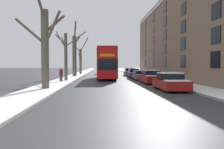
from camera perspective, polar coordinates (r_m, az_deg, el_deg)
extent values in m
plane|color=#303335|center=(7.48, 10.48, -12.71)|extent=(320.00, 320.00, 0.00)
cube|color=gray|center=(60.21, -7.29, 0.61)|extent=(2.66, 130.00, 0.13)
cube|color=white|center=(60.21, -7.29, 0.68)|extent=(2.63, 130.00, 0.03)
cube|color=gray|center=(60.56, 4.34, 0.63)|extent=(2.66, 130.00, 0.13)
cube|color=white|center=(60.56, 4.34, 0.71)|extent=(2.63, 130.00, 0.03)
cube|color=#7A604C|center=(33.69, 21.13, 9.17)|extent=(9.00, 38.78, 12.00)
cube|color=black|center=(19.20, 25.35, 3.54)|extent=(0.08, 1.40, 1.34)
cube|color=black|center=(25.41, 17.99, 3.32)|extent=(0.08, 1.40, 1.34)
cube|color=black|center=(31.87, 13.57, 3.16)|extent=(0.08, 1.40, 1.34)
cube|color=black|center=(38.46, 10.65, 3.05)|extent=(0.08, 1.40, 1.34)
cube|color=black|center=(45.12, 8.59, 2.97)|extent=(0.08, 1.40, 1.34)
cube|color=black|center=(19.34, 25.45, 9.23)|extent=(0.08, 1.40, 1.34)
cube|color=black|center=(25.51, 18.05, 7.64)|extent=(0.08, 1.40, 1.34)
cube|color=black|center=(31.96, 13.61, 6.61)|extent=(0.08, 1.40, 1.34)
cube|color=black|center=(38.53, 10.68, 5.91)|extent=(0.08, 1.40, 1.34)
cube|color=black|center=(45.18, 8.61, 5.40)|extent=(0.08, 1.40, 1.34)
cube|color=black|center=(19.67, 25.56, 14.80)|extent=(0.08, 1.40, 1.34)
cube|color=black|center=(25.76, 18.11, 11.89)|extent=(0.08, 1.40, 1.34)
cube|color=black|center=(32.16, 13.64, 10.02)|extent=(0.08, 1.40, 1.34)
cube|color=black|center=(38.70, 10.70, 8.75)|extent=(0.08, 1.40, 1.34)
cube|color=black|center=(45.32, 8.62, 7.83)|extent=(0.08, 1.40, 1.34)
cube|color=black|center=(26.15, 18.17, 16.05)|extent=(0.08, 1.40, 1.34)
cube|color=black|center=(32.47, 13.68, 13.38)|extent=(0.08, 1.40, 1.34)
cube|color=black|center=(38.96, 10.72, 11.56)|extent=(0.08, 1.40, 1.34)
cube|color=black|center=(45.54, 8.64, 10.23)|extent=(0.08, 1.40, 1.34)
cube|color=black|center=(32.89, 13.71, 16.67)|extent=(0.08, 1.40, 1.34)
cube|color=black|center=(39.31, 10.74, 14.32)|extent=(0.08, 1.40, 1.34)
cube|color=black|center=(45.84, 8.65, 12.61)|extent=(0.08, 1.40, 1.34)
cylinder|color=brown|center=(17.79, -17.09, 6.09)|extent=(0.59, 0.59, 6.24)
cylinder|color=brown|center=(18.17, -14.75, 12.65)|extent=(1.61, 0.82, 1.58)
cylinder|color=brown|center=(17.75, -17.94, 16.01)|extent=(0.40, 1.28, 1.42)
cylinder|color=brown|center=(18.58, -20.57, 10.52)|extent=(2.59, 0.88, 2.18)
cylinder|color=brown|center=(17.56, -15.33, 11.59)|extent=(1.52, 0.82, 2.62)
cylinder|color=brown|center=(26.53, -11.96, 4.36)|extent=(0.37, 0.37, 5.74)
cylinder|color=brown|center=(26.23, -9.49, 9.11)|extent=(2.50, 0.76, 1.74)
cylinder|color=brown|center=(27.54, -13.23, 8.81)|extent=(1.57, 1.65, 2.34)
cylinder|color=brown|center=(26.68, -13.29, 8.86)|extent=(1.28, 0.36, 1.30)
cylinder|color=brown|center=(27.43, -12.53, 8.60)|extent=(0.87, 1.53, 1.17)
cylinder|color=brown|center=(36.61, -9.78, 4.62)|extent=(0.67, 0.67, 6.75)
cylinder|color=brown|center=(37.68, -9.77, 7.12)|extent=(0.44, 2.12, 2.45)
cylinder|color=brown|center=(36.19, -9.63, 11.14)|extent=(0.71, 1.84, 2.94)
cylinder|color=brown|center=(36.25, -9.16, 8.71)|extent=(1.21, 1.28, 1.33)
cylinder|color=brown|center=(46.14, -8.22, 3.32)|extent=(0.52, 0.52, 5.38)
cylinder|color=brown|center=(45.47, -8.46, 4.73)|extent=(0.44, 1.58, 1.40)
cylinder|color=brown|center=(45.70, -7.27, 7.79)|extent=(1.88, 1.37, 2.85)
cylinder|color=brown|center=(47.00, -9.20, 6.83)|extent=(1.89, 1.52, 2.33)
cube|color=red|center=(30.93, -1.52, 1.72)|extent=(2.53, 10.42, 2.47)
cube|color=red|center=(30.96, -1.52, 5.26)|extent=(2.48, 10.21, 1.35)
cube|color=#B31212|center=(31.01, -1.52, 6.61)|extent=(2.48, 10.21, 0.12)
cube|color=black|center=(30.92, -1.52, 2.60)|extent=(2.56, 9.17, 1.28)
cube|color=black|center=(30.96, -1.52, 5.38)|extent=(2.56, 9.17, 1.03)
cube|color=black|center=(25.73, -1.20, 2.63)|extent=(2.27, 0.06, 1.35)
cube|color=orange|center=(25.75, -1.20, 5.08)|extent=(1.77, 0.05, 0.32)
cylinder|color=black|center=(27.82, -3.59, -0.58)|extent=(0.30, 0.99, 0.99)
cylinder|color=black|center=(27.89, 0.91, -0.56)|extent=(0.30, 0.99, 0.99)
cylinder|color=black|center=(33.86, -3.50, -0.04)|extent=(0.30, 0.99, 0.99)
cylinder|color=black|center=(33.92, 0.20, -0.03)|extent=(0.30, 0.99, 0.99)
cube|color=maroon|center=(17.55, 14.97, -2.40)|extent=(1.83, 4.21, 0.66)
cube|color=black|center=(17.67, 14.82, -0.51)|extent=(1.57, 2.11, 0.48)
cube|color=white|center=(17.66, 14.83, 0.41)|extent=(1.54, 2.00, 0.08)
cube|color=white|center=(16.11, 16.63, -1.55)|extent=(1.65, 1.10, 0.06)
cylinder|color=black|center=(16.13, 13.63, -3.47)|extent=(0.20, 0.63, 0.63)
cylinder|color=black|center=(16.66, 18.95, -3.35)|extent=(0.20, 0.63, 0.63)
cylinder|color=black|center=(18.55, 11.39, -2.69)|extent=(0.20, 0.63, 0.63)
cylinder|color=black|center=(19.02, 16.09, -2.61)|extent=(0.20, 0.63, 0.63)
cube|color=maroon|center=(23.72, 10.16, -1.07)|extent=(1.79, 4.36, 0.70)
cube|color=black|center=(23.86, 10.07, 0.41)|extent=(1.54, 2.18, 0.52)
cube|color=white|center=(23.85, 10.08, 1.12)|extent=(1.51, 2.07, 0.07)
cube|color=white|center=(22.20, 11.08, -0.33)|extent=(1.62, 1.14, 0.06)
cylinder|color=black|center=(22.29, 8.95, -1.84)|extent=(0.20, 0.61, 0.61)
cylinder|color=black|center=(22.67, 12.85, -1.80)|extent=(0.20, 0.61, 0.61)
cylinder|color=black|center=(24.85, 7.70, -1.40)|extent=(0.20, 0.61, 0.61)
cylinder|color=black|center=(25.19, 11.22, -1.37)|extent=(0.20, 0.61, 0.61)
cube|color=slate|center=(29.76, 7.44, -0.49)|extent=(1.79, 4.47, 0.56)
cube|color=black|center=(29.91, 7.38, 0.53)|extent=(1.54, 2.23, 0.48)
cube|color=white|center=(29.90, 7.38, 1.06)|extent=(1.51, 2.12, 0.07)
cube|color=white|center=(28.19, 8.03, -0.02)|extent=(1.61, 1.17, 0.06)
cylinder|color=black|center=(28.31, 6.36, -0.87)|extent=(0.20, 0.67, 0.67)
cylinder|color=black|center=(28.61, 9.47, -0.85)|extent=(0.20, 0.67, 0.67)
cylinder|color=black|center=(30.95, 5.55, -0.58)|extent=(0.20, 0.67, 0.67)
cylinder|color=black|center=(31.23, 8.40, -0.57)|extent=(0.20, 0.67, 0.67)
cube|color=navy|center=(35.44, 5.73, 0.02)|extent=(1.73, 3.93, 0.61)
cube|color=black|center=(35.58, 5.70, 1.01)|extent=(1.49, 1.97, 0.60)
cube|color=white|center=(35.57, 5.70, 1.53)|extent=(1.45, 1.87, 0.05)
cube|color=white|center=(34.05, 6.09, 0.47)|extent=(1.55, 1.03, 0.04)
cylinder|color=black|center=(34.17, 4.79, -0.35)|extent=(0.20, 0.61, 0.61)
cylinder|color=black|center=(34.41, 7.27, -0.34)|extent=(0.20, 0.61, 0.61)
cylinder|color=black|center=(36.51, 4.28, -0.17)|extent=(0.20, 0.61, 0.61)
cylinder|color=black|center=(36.73, 6.61, -0.16)|extent=(0.20, 0.61, 0.61)
cube|color=#474C56|center=(40.64, 4.60, 0.38)|extent=(1.80, 4.36, 0.68)
cube|color=black|center=(40.79, 4.57, 1.27)|extent=(1.55, 2.18, 0.57)
cube|color=white|center=(40.79, 4.57, 1.72)|extent=(1.51, 2.07, 0.07)
cube|color=white|center=(39.09, 4.90, 0.84)|extent=(1.62, 1.14, 0.06)
cylinder|color=black|center=(39.25, 3.71, 0.02)|extent=(0.20, 0.62, 0.62)
cylinder|color=black|center=(39.47, 5.99, 0.02)|extent=(0.20, 0.62, 0.62)
cylinder|color=black|center=(41.84, 3.28, 0.17)|extent=(0.20, 0.62, 0.62)
cylinder|color=black|center=(42.05, 5.42, 0.17)|extent=(0.20, 0.62, 0.62)
cube|color=white|center=(49.47, -2.26, 1.57)|extent=(2.00, 5.29, 1.99)
cube|color=black|center=(46.84, -2.21, 2.08)|extent=(1.76, 0.06, 0.88)
cylinder|color=black|center=(47.79, -3.28, 0.49)|extent=(0.22, 0.68, 0.68)
cylinder|color=black|center=(47.82, -1.17, 0.49)|extent=(0.22, 0.68, 0.68)
cylinder|color=black|center=(51.17, -3.27, 0.61)|extent=(0.22, 0.68, 0.68)
cylinder|color=black|center=(51.20, -1.30, 0.62)|extent=(0.22, 0.68, 0.68)
cylinder|color=#4C4742|center=(25.07, -12.96, -1.19)|extent=(0.18, 0.18, 0.79)
cylinder|color=#4C4742|center=(25.10, -13.34, -1.19)|extent=(0.18, 0.18, 0.79)
cylinder|color=#59191E|center=(25.05, -13.17, 0.51)|extent=(0.37, 0.37, 0.69)
sphere|color=beige|center=(25.04, -13.18, 1.55)|extent=(0.22, 0.22, 0.22)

